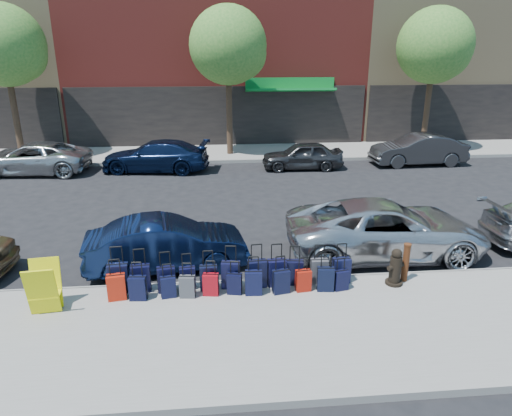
{
  "coord_description": "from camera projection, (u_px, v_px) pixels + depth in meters",
  "views": [
    {
      "loc": [
        -0.34,
        -14.13,
        5.32
      ],
      "look_at": [
        0.84,
        -1.5,
        0.91
      ],
      "focal_mm": 32.0,
      "sensor_mm": 36.0,
      "label": 1
    }
  ],
  "objects": [
    {
      "name": "suitcase_back_2",
      "position": [
        168.0,
        287.0,
        10.01
      ],
      "size": [
        0.35,
        0.24,
        0.78
      ],
      "rotation": [
        0.0,
        0.0,
        0.16
      ],
      "color": "black",
      "rests_on": "sidewalk_near"
    },
    {
      "name": "suitcase_front_8",
      "position": [
        294.0,
        272.0,
        10.56
      ],
      "size": [
        0.41,
        0.26,
        0.94
      ],
      "rotation": [
        0.0,
        0.0,
        -0.12
      ],
      "color": "black",
      "rests_on": "sidewalk_near"
    },
    {
      "name": "fire_hydrant",
      "position": [
        395.0,
        268.0,
        10.51
      ],
      "size": [
        0.45,
        0.4,
        0.89
      ],
      "rotation": [
        0.0,
        0.0,
        0.43
      ],
      "color": "black",
      "rests_on": "sidewalk_near"
    },
    {
      "name": "sidewalk_near",
      "position": [
        237.0,
        333.0,
        8.93
      ],
      "size": [
        60.0,
        4.0,
        0.15
      ],
      "primitive_type": "cube",
      "color": "gray",
      "rests_on": "ground"
    },
    {
      "name": "suitcase_back_6",
      "position": [
        254.0,
        283.0,
        10.12
      ],
      "size": [
        0.39,
        0.24,
        0.9
      ],
      "rotation": [
        0.0,
        0.0,
        -0.06
      ],
      "color": "black",
      "rests_on": "sidewalk_near"
    },
    {
      "name": "curb_near",
      "position": [
        232.0,
        283.0,
        10.83
      ],
      "size": [
        60.0,
        0.08,
        0.15
      ],
      "primitive_type": "cube",
      "color": "gray",
      "rests_on": "ground"
    },
    {
      "name": "suitcase_front_4",
      "position": [
        209.0,
        278.0,
        10.32
      ],
      "size": [
        0.39,
        0.21,
        0.94
      ],
      "rotation": [
        0.0,
        0.0,
        0.0
      ],
      "color": "black",
      "rests_on": "sidewalk_near"
    },
    {
      "name": "suitcase_back_7",
      "position": [
        281.0,
        282.0,
        10.18
      ],
      "size": [
        0.4,
        0.28,
        0.88
      ],
      "rotation": [
        0.0,
        0.0,
        0.19
      ],
      "color": "black",
      "rests_on": "sidewalk_near"
    },
    {
      "name": "sidewalk_far",
      "position": [
        220.0,
        153.0,
        24.45
      ],
      "size": [
        60.0,
        4.0,
        0.15
      ],
      "primitive_type": "cube",
      "color": "gray",
      "rests_on": "ground"
    },
    {
      "name": "suitcase_back_10",
      "position": [
        341.0,
        280.0,
        10.32
      ],
      "size": [
        0.35,
        0.25,
        0.76
      ],
      "rotation": [
        0.0,
        0.0,
        0.21
      ],
      "color": "black",
      "rests_on": "sidewalk_near"
    },
    {
      "name": "bollard",
      "position": [
        406.0,
        262.0,
        10.64
      ],
      "size": [
        0.17,
        0.17,
        0.94
      ],
      "color": "#38190C",
      "rests_on": "sidewalk_near"
    },
    {
      "name": "suitcase_front_6",
      "position": [
        257.0,
        274.0,
        10.44
      ],
      "size": [
        0.45,
        0.27,
        1.03
      ],
      "rotation": [
        0.0,
        0.0,
        0.09
      ],
      "color": "black",
      "rests_on": "sidewalk_near"
    },
    {
      "name": "display_rack",
      "position": [
        44.0,
        288.0,
        9.38
      ],
      "size": [
        0.67,
        0.73,
        1.08
      ],
      "rotation": [
        0.0,
        0.0,
        0.11
      ],
      "color": "yellow",
      "rests_on": "sidewalk_near"
    },
    {
      "name": "suitcase_front_10",
      "position": [
        341.0,
        270.0,
        10.64
      ],
      "size": [
        0.41,
        0.25,
        0.96
      ],
      "rotation": [
        0.0,
        0.0,
        0.08
      ],
      "color": "black",
      "rests_on": "sidewalk_near"
    },
    {
      "name": "ground",
      "position": [
        226.0,
        220.0,
        15.07
      ],
      "size": [
        120.0,
        120.0,
        0.0
      ],
      "primitive_type": "plane",
      "color": "black",
      "rests_on": "ground"
    },
    {
      "name": "suitcase_front_2",
      "position": [
        166.0,
        279.0,
        10.23
      ],
      "size": [
        0.42,
        0.27,
        0.95
      ],
      "rotation": [
        0.0,
        0.0,
        0.14
      ],
      "color": "black",
      "rests_on": "sidewalk_near"
    },
    {
      "name": "suitcase_back_3",
      "position": [
        187.0,
        287.0,
        10.01
      ],
      "size": [
        0.36,
        0.23,
        0.8
      ],
      "rotation": [
        0.0,
        0.0,
        -0.11
      ],
      "color": "#404146",
      "rests_on": "sidewalk_near"
    },
    {
      "name": "curb_far",
      "position": [
        221.0,
        162.0,
        22.55
      ],
      "size": [
        60.0,
        0.08,
        0.15
      ],
      "primitive_type": "cube",
      "color": "gray",
      "rests_on": "ground"
    },
    {
      "name": "suitcase_back_0",
      "position": [
        117.0,
        287.0,
        9.91
      ],
      "size": [
        0.42,
        0.28,
        0.93
      ],
      "rotation": [
        0.0,
        0.0,
        0.14
      ],
      "color": "#B41E0B",
      "rests_on": "sidewalk_near"
    },
    {
      "name": "car_far_2",
      "position": [
        302.0,
        156.0,
        21.3
      ],
      "size": [
        3.78,
        1.61,
        1.27
      ],
      "primitive_type": "imported",
      "rotation": [
        0.0,
        0.0,
        -1.6
      ],
      "color": "#313134",
      "rests_on": "ground"
    },
    {
      "name": "suitcase_front_1",
      "position": [
        141.0,
        278.0,
        10.24
      ],
      "size": [
        0.44,
        0.27,
        1.01
      ],
      "rotation": [
        0.0,
        0.0,
        0.09
      ],
      "color": "black",
      "rests_on": "sidewalk_near"
    },
    {
      "name": "suitcase_back_1",
      "position": [
        138.0,
        288.0,
        9.91
      ],
      "size": [
        0.38,
        0.24,
        0.87
      ],
      "rotation": [
        0.0,
        0.0,
        -0.09
      ],
      "color": "black",
      "rests_on": "sidewalk_near"
    },
    {
      "name": "suitcase_back_9",
      "position": [
        325.0,
        279.0,
        10.28
      ],
      "size": [
        0.39,
        0.26,
        0.88
      ],
      "rotation": [
        0.0,
        0.0,
        -0.12
      ],
      "color": "black",
      "rests_on": "sidewalk_near"
    },
    {
      "name": "suitcase_front_7",
      "position": [
        277.0,
        272.0,
        10.5
      ],
      "size": [
        0.43,
        0.25,
        1.02
      ],
      "rotation": [
        0.0,
        0.0,
        0.05
      ],
      "color": "black",
      "rests_on": "sidewalk_near"
    },
    {
      "name": "tree_center",
      "position": [
        231.0,
        48.0,
        22.28
      ],
      "size": [
        3.8,
        3.8,
        7.27
      ],
      "color": "black",
      "rests_on": "sidewalk_far"
    },
    {
      "name": "suitcase_front_0",
      "position": [
        118.0,
        278.0,
        10.21
      ],
      "size": [
        0.46,
        0.27,
        1.08
      ],
      "rotation": [
        0.0,
        0.0,
        0.06
      ],
      "color": "black",
      "rests_on": "sidewalk_near"
    },
    {
      "name": "suitcase_back_8",
      "position": [
        303.0,
        280.0,
        10.27
      ],
      "size": [
        0.36,
        0.23,
        0.8
      ],
      "rotation": [
        0.0,
        0.0,
        0.12
      ],
      "color": "#A1170A",
      "rests_on": "sidewalk_near"
    },
    {
      "name": "suitcase_front_5",
      "position": [
        231.0,
        275.0,
        10.39
      ],
      "size": [
        0.45,
        0.29,
        1.01
      ],
      "rotation": [
        0.0,
        0.0,
        -0.14
      ],
      "color": "black",
      "rests_on": "sidewalk_near"
    },
    {
      "name": "car_far_3",
      "position": [
        418.0,
        150.0,
        22.04
      ],
      "size": [
        4.54,
        1.69,
        1.48
      ],
      "primitive_type": "imported",
      "rotation": [
        0.0,
        0.0,
        -1.54
      ],
      "color": "#323234",
      "rests_on": "ground"
    },
    {
      "name": "tree_right",
      "position": [
        437.0,
        48.0,
        23.2
      ],
      "size": [
        3.8,
        3.8,
        7.27
      ],
      "color": "black",
      "rests_on": "sidewalk_far"
    },
    {
      "name": "suitcase_front_9",
      "position": [
        319.0,
        271.0,
        10.61
      ],
      "size": [
        0.4,
        0.23,
        0.95
      ],
      "rotation": [
        0.0,
        0.0,
        -0.03
      ],
      "color": "#424248",
      "rests_on": "sidewalk_near"
    },
    {
      "name": "suitcase_back_5",
      "position": [
        234.0,
        284.0,
        10.15
      ],
      "size": [
        0.36,
        0.25,
        0.77
      ],
      "rotation": [
        0.0,
        0.0,
        -0.21
      ],
      "color": "black",
      "rests_on": "sidewalk_near"
    },
    {
      "name": "car_near_2",
      "position": [
        386.0,
        229.0,
        12.33
      ],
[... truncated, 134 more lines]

